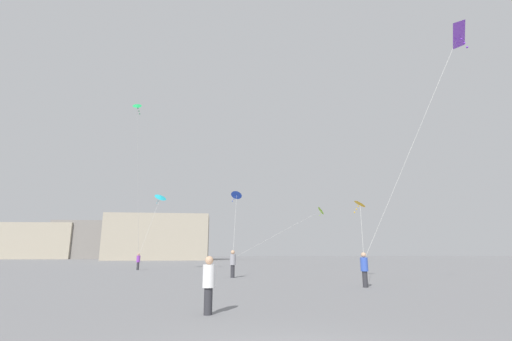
{
  "coord_description": "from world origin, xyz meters",
  "views": [
    {
      "loc": [
        -0.83,
        -5.82,
        1.74
      ],
      "look_at": [
        0.0,
        14.97,
        6.46
      ],
      "focal_mm": 25.2,
      "sensor_mm": 36.0,
      "label": 1
    }
  ],
  "objects_px": {
    "person_in_blue": "(364,268)",
    "person_in_purple": "(138,261)",
    "kite_violet_delta": "(457,38)",
    "kite_amber_diamond": "(360,204)",
    "building_right_hall": "(159,237)",
    "kite_emerald_diamond": "(137,111)",
    "building_centre_hall": "(105,240)",
    "person_in_white": "(209,282)",
    "kite_cobalt_diamond": "(236,195)",
    "kite_cyan_diamond": "(161,197)",
    "building_left_hall": "(34,241)",
    "kite_lime_diamond": "(320,211)",
    "person_in_grey": "(233,263)"
  },
  "relations": [
    {
      "from": "person_in_blue",
      "to": "building_centre_hall",
      "type": "bearing_deg",
      "value": 52.09
    },
    {
      "from": "person_in_grey",
      "to": "kite_amber_diamond",
      "type": "bearing_deg",
      "value": -41.0
    },
    {
      "from": "kite_emerald_diamond",
      "to": "building_centre_hall",
      "type": "relative_size",
      "value": 0.54
    },
    {
      "from": "kite_lime_diamond",
      "to": "person_in_blue",
      "type": "bearing_deg",
      "value": -97.41
    },
    {
      "from": "person_in_purple",
      "to": "building_right_hall",
      "type": "relative_size",
      "value": 0.07
    },
    {
      "from": "kite_emerald_diamond",
      "to": "person_in_purple",
      "type": "bearing_deg",
      "value": 97.87
    },
    {
      "from": "kite_cyan_diamond",
      "to": "kite_violet_delta",
      "type": "distance_m",
      "value": 29.24
    },
    {
      "from": "person_in_blue",
      "to": "person_in_purple",
      "type": "distance_m",
      "value": 24.78
    },
    {
      "from": "person_in_white",
      "to": "kite_cobalt_diamond",
      "type": "bearing_deg",
      "value": -13.04
    },
    {
      "from": "person_in_blue",
      "to": "kite_emerald_diamond",
      "type": "bearing_deg",
      "value": 78.06
    },
    {
      "from": "kite_cobalt_diamond",
      "to": "building_right_hall",
      "type": "bearing_deg",
      "value": 110.75
    },
    {
      "from": "kite_violet_delta",
      "to": "kite_amber_diamond",
      "type": "bearing_deg",
      "value": 105.03
    },
    {
      "from": "person_in_purple",
      "to": "kite_lime_diamond",
      "type": "bearing_deg",
      "value": 121.67
    },
    {
      "from": "kite_cyan_diamond",
      "to": "kite_lime_diamond",
      "type": "height_order",
      "value": "kite_cyan_diamond"
    },
    {
      "from": "building_centre_hall",
      "to": "building_right_hall",
      "type": "distance_m",
      "value": 24.76
    },
    {
      "from": "person_in_purple",
      "to": "building_centre_hall",
      "type": "height_order",
      "value": "building_centre_hall"
    },
    {
      "from": "kite_cobalt_diamond",
      "to": "building_left_hall",
      "type": "relative_size",
      "value": 0.4
    },
    {
      "from": "person_in_grey",
      "to": "kite_violet_delta",
      "type": "height_order",
      "value": "kite_violet_delta"
    },
    {
      "from": "kite_violet_delta",
      "to": "person_in_grey",
      "type": "bearing_deg",
      "value": 138.68
    },
    {
      "from": "kite_emerald_diamond",
      "to": "kite_cobalt_diamond",
      "type": "bearing_deg",
      "value": 29.6
    },
    {
      "from": "kite_cyan_diamond",
      "to": "kite_cobalt_diamond",
      "type": "xyz_separation_m",
      "value": [
        7.9,
        -2.48,
        -0.13
      ]
    },
    {
      "from": "kite_violet_delta",
      "to": "kite_cyan_diamond",
      "type": "bearing_deg",
      "value": 131.85
    },
    {
      "from": "person_in_blue",
      "to": "person_in_purple",
      "type": "height_order",
      "value": "person_in_blue"
    },
    {
      "from": "person_in_purple",
      "to": "kite_violet_delta",
      "type": "bearing_deg",
      "value": 62.49
    },
    {
      "from": "kite_emerald_diamond",
      "to": "building_right_hall",
      "type": "xyz_separation_m",
      "value": [
        -8.96,
        51.53,
        -8.9
      ]
    },
    {
      "from": "person_in_grey",
      "to": "kite_lime_diamond",
      "type": "height_order",
      "value": "kite_lime_diamond"
    },
    {
      "from": "building_right_hall",
      "to": "kite_amber_diamond",
      "type": "bearing_deg",
      "value": -64.84
    },
    {
      "from": "person_in_grey",
      "to": "building_left_hall",
      "type": "height_order",
      "value": "building_left_hall"
    },
    {
      "from": "kite_lime_diamond",
      "to": "kite_emerald_diamond",
      "type": "height_order",
      "value": "kite_emerald_diamond"
    },
    {
      "from": "kite_emerald_diamond",
      "to": "building_left_hall",
      "type": "relative_size",
      "value": 0.54
    },
    {
      "from": "kite_cyan_diamond",
      "to": "building_left_hall",
      "type": "height_order",
      "value": "building_left_hall"
    },
    {
      "from": "kite_lime_diamond",
      "to": "building_centre_hall",
      "type": "relative_size",
      "value": 0.7
    },
    {
      "from": "kite_lime_diamond",
      "to": "building_left_hall",
      "type": "height_order",
      "value": "building_left_hall"
    },
    {
      "from": "person_in_white",
      "to": "kite_cyan_diamond",
      "type": "xyz_separation_m",
      "value": [
        -7.48,
        26.4,
        6.39
      ]
    },
    {
      "from": "person_in_white",
      "to": "kite_violet_delta",
      "type": "relative_size",
      "value": 0.14
    },
    {
      "from": "kite_cobalt_diamond",
      "to": "building_right_hall",
      "type": "xyz_separation_m",
      "value": [
        -17.65,
        46.6,
        -2.29
      ]
    },
    {
      "from": "person_in_grey",
      "to": "building_right_hall",
      "type": "relative_size",
      "value": 0.08
    },
    {
      "from": "person_in_blue",
      "to": "building_left_hall",
      "type": "bearing_deg",
      "value": 61.51
    },
    {
      "from": "kite_cyan_diamond",
      "to": "kite_emerald_diamond",
      "type": "relative_size",
      "value": 0.49
    },
    {
      "from": "kite_emerald_diamond",
      "to": "kite_violet_delta",
      "type": "relative_size",
      "value": 1.13
    },
    {
      "from": "person_in_purple",
      "to": "building_left_hall",
      "type": "relative_size",
      "value": 0.07
    },
    {
      "from": "person_in_blue",
      "to": "kite_violet_delta",
      "type": "xyz_separation_m",
      "value": [
        4.56,
        -2.81,
        11.34
      ]
    },
    {
      "from": "person_in_white",
      "to": "kite_cobalt_diamond",
      "type": "relative_size",
      "value": 0.17
    },
    {
      "from": "kite_lime_diamond",
      "to": "kite_violet_delta",
      "type": "distance_m",
      "value": 26.79
    },
    {
      "from": "person_in_white",
      "to": "kite_cyan_diamond",
      "type": "height_order",
      "value": "kite_cyan_diamond"
    },
    {
      "from": "kite_lime_diamond",
      "to": "building_left_hall",
      "type": "relative_size",
      "value": 0.69
    },
    {
      "from": "building_centre_hall",
      "to": "kite_violet_delta",
      "type": "bearing_deg",
      "value": -60.37
    },
    {
      "from": "kite_amber_diamond",
      "to": "person_in_blue",
      "type": "bearing_deg",
      "value": -108.43
    },
    {
      "from": "kite_cobalt_diamond",
      "to": "kite_violet_delta",
      "type": "relative_size",
      "value": 0.83
    },
    {
      "from": "person_in_grey",
      "to": "person_in_purple",
      "type": "height_order",
      "value": "person_in_grey"
    }
  ]
}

